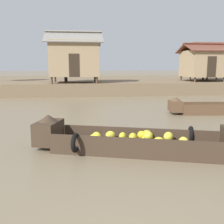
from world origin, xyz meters
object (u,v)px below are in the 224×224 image
Objects in this scene: fishing_skiff_distant at (222,108)px; stilt_house_mid_left at (202,63)px; stilt_house_left at (74,58)px; stilt_house_mid_right at (211,60)px; vendor_person at (66,71)px; banana_boat at (137,140)px.

stilt_house_mid_left reaches higher than fishing_skiff_distant.
stilt_house_mid_left is at bearing 4.44° from stilt_house_left.
stilt_house_mid_right is at bearing 64.92° from fishing_skiff_distant.
vendor_person is at bearing 127.41° from fishing_skiff_distant.
vendor_person is (-2.80, 16.29, 1.62)m from banana_boat.
stilt_house_left is at bearing 97.42° from banana_boat.
vendor_person reaches higher than banana_boat.
stilt_house_mid_left is 2.82m from stilt_house_mid_right.
stilt_house_mid_right is (11.67, 18.33, 2.67)m from banana_boat.
stilt_house_left reaches higher than stilt_house_mid_left.
stilt_house_mid_left is at bearing 59.15° from banana_boat.
stilt_house_mid_right is (6.09, 13.01, 2.71)m from fishing_skiff_distant.
stilt_house_mid_left reaches higher than vendor_person.
banana_boat is at bearing -136.34° from fishing_skiff_distant.
stilt_house_mid_right is at bearing 57.53° from banana_boat.
fishing_skiff_distant is 3.25× the size of vendor_person.
stilt_house_mid_left is at bearing -133.56° from stilt_house_mid_right.
fishing_skiff_distant is 1.16× the size of stilt_house_left.
fishing_skiff_distant is at bearing -110.73° from stilt_house_mid_left.
vendor_person is at bearing 131.66° from stilt_house_left.
stilt_house_mid_right is at bearing 46.44° from stilt_house_mid_left.
fishing_skiff_distant is 1.33× the size of stilt_house_mid_left.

